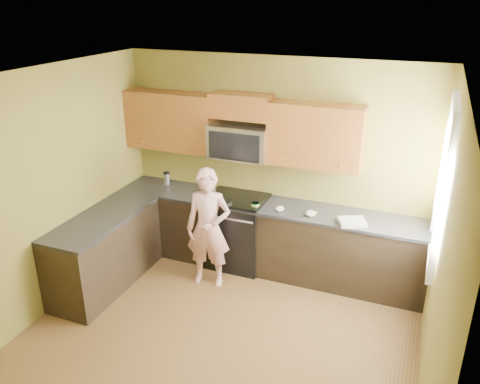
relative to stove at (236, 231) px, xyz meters
The scene contains 25 objects.
floor 1.79m from the stove, 76.57° to the right, with size 4.00×4.00×0.00m, color brown.
ceiling 2.81m from the stove, 76.57° to the right, with size 4.00×4.00×0.00m, color white.
wall_back 1.02m from the stove, 39.09° to the left, with size 4.00×4.00×0.00m, color olive.
wall_front 3.80m from the stove, 83.79° to the right, with size 4.00×4.00×0.00m, color olive.
wall_left 2.48m from the stove, 133.69° to the right, with size 4.00×4.00×0.00m, color olive.
wall_right 3.05m from the stove, 34.91° to the right, with size 4.00×4.00×0.00m, color olive.
cabinet_back_run 0.40m from the stove, ahead, with size 4.00×0.60×0.88m, color black.
cabinet_left_run 1.69m from the stove, 140.41° to the right, with size 0.60×1.60×0.88m, color black.
countertop_back 0.58m from the stove, ahead, with size 4.00×0.62×0.04m, color black.
countertop_left 1.73m from the stove, 140.19° to the right, with size 0.62×1.60×0.04m, color black.
stove is the anchor object (origin of this frame).
microwave 0.98m from the stove, 90.00° to the left, with size 0.76×0.40×0.42m, color silver, non-canonical shape.
upper_cab_left 1.40m from the stove, behind, with size 1.22×0.33×0.75m, color brown, non-canonical shape.
upper_cab_right 1.36m from the stove, ahead, with size 1.12×0.33×0.75m, color brown, non-canonical shape.
upper_cab_over_mw 1.63m from the stove, 90.00° to the left, with size 0.76×0.33×0.30m, color brown.
window 2.70m from the stove, 11.29° to the right, with size 0.06×1.06×1.66m, color white, non-canonical shape.
woman 0.65m from the stove, 103.04° to the right, with size 0.55×0.36×1.50m, color #D66B6B.
frying_pan 0.54m from the stove, 106.86° to the right, with size 0.23×0.41×0.05m, color black, non-canonical shape.
butter_tub 0.56m from the stove, 24.71° to the right, with size 0.11×0.11×0.08m, color yellow, non-canonical shape.
toast_slice 1.10m from the stove, ahead, with size 0.11×0.11×0.01m, color #B27F47.
napkin_a 0.79m from the stove, 12.04° to the right, with size 0.11×0.12×0.06m, color silver.
napkin_b 1.12m from the stove, ahead, with size 0.12×0.13×0.07m, color silver.
dish_towel 1.58m from the stove, ahead, with size 0.30×0.24×0.05m, color silver.
travel_mug 1.19m from the stove, behind, with size 0.08×0.08×0.18m, color silver, non-canonical shape.
glass_c 0.61m from the stove, behind, with size 0.07×0.07×0.12m, color silver.
Camera 1 is at (1.76, -3.61, 3.38)m, focal length 36.30 mm.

